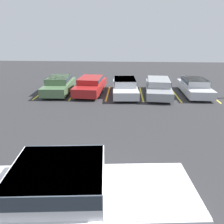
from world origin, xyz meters
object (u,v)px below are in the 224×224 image
(pickup_truck, at_px, (74,200))
(parked_sedan_c, at_px, (125,86))
(parked_sedan_b, at_px, (91,85))
(parked_sedan_d, at_px, (158,86))
(parked_sedan_a, at_px, (59,84))
(parked_sedan_e, at_px, (195,86))

(pickup_truck, xyz_separation_m, parked_sedan_c, (1.14, 12.21, -0.27))
(pickup_truck, relative_size, parked_sedan_c, 1.24)
(pickup_truck, distance_m, parked_sedan_b, 12.62)
(parked_sedan_c, xyz_separation_m, parked_sedan_d, (2.52, 0.04, -0.00))
(parked_sedan_a, xyz_separation_m, parked_sedan_b, (2.45, 0.10, -0.02))
(parked_sedan_b, height_order, parked_sedan_c, parked_sedan_b)
(pickup_truck, xyz_separation_m, parked_sedan_d, (3.66, 12.24, -0.27))
(pickup_truck, bearing_deg, parked_sedan_d, 68.39)
(parked_sedan_a, height_order, parked_sedan_b, parked_sedan_a)
(pickup_truck, distance_m, parked_sedan_c, 12.26)
(pickup_truck, xyz_separation_m, parked_sedan_e, (6.44, 12.57, -0.28))
(parked_sedan_a, bearing_deg, parked_sedan_b, 90.58)
(parked_sedan_b, xyz_separation_m, parked_sedan_c, (2.66, -0.32, 0.00))
(parked_sedan_a, distance_m, parked_sedan_e, 10.41)
(parked_sedan_b, height_order, parked_sedan_e, parked_sedan_b)
(parked_sedan_a, bearing_deg, pickup_truck, 15.87)
(parked_sedan_b, bearing_deg, parked_sedan_e, 94.22)
(parked_sedan_b, distance_m, parked_sedan_c, 2.68)
(parked_sedan_b, bearing_deg, pickup_truck, 10.78)
(pickup_truck, relative_size, parked_sedan_e, 1.31)
(pickup_truck, distance_m, parked_sedan_d, 12.78)
(parked_sedan_d, bearing_deg, pickup_truck, -12.30)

